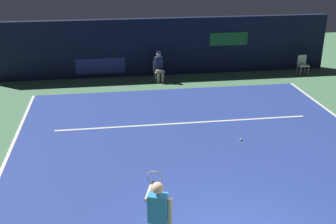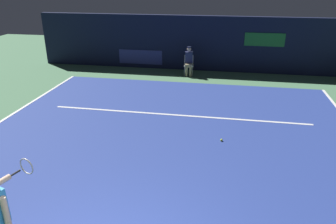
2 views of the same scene
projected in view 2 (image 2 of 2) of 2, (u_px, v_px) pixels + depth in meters
name	position (u px, v px, depth m)	size (l,w,h in m)	color
ground_plane	(166.00, 143.00, 9.00)	(32.10, 32.10, 0.00)	#4C7A56
court_surface	(166.00, 143.00, 9.00)	(10.98, 11.23, 0.01)	navy
line_service	(177.00, 115.00, 10.78)	(8.57, 0.10, 0.01)	white
back_wall	(196.00, 43.00, 15.67)	(15.77, 0.33, 2.60)	#141933
line_judge_on_chair	(189.00, 61.00, 14.97)	(0.48, 0.56, 1.32)	white
tennis_ball	(221.00, 140.00, 9.07)	(0.07, 0.07, 0.07)	#CCE033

